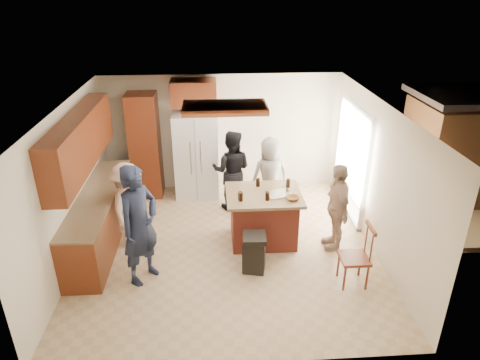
{
  "coord_description": "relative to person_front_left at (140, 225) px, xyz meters",
  "views": [
    {
      "loc": [
        -0.2,
        -6.24,
        4.22
      ],
      "look_at": [
        0.24,
        0.3,
        1.15
      ],
      "focal_mm": 32.0,
      "sensor_mm": 36.0,
      "label": 1
    }
  ],
  "objects": [
    {
      "name": "person_behind_right",
      "position": [
        2.2,
        1.98,
        -0.17
      ],
      "size": [
        0.85,
        0.65,
        1.55
      ],
      "primitive_type": "imported",
      "rotation": [
        0.0,
        0.0,
        3.36
      ],
      "color": "gray",
      "rests_on": "ground"
    },
    {
      "name": "refrigerator",
      "position": [
        0.76,
        2.85,
        -0.05
      ],
      "size": [
        0.9,
        0.76,
        1.8
      ],
      "color": "white",
      "rests_on": "ground"
    },
    {
      "name": "person_counter",
      "position": [
        -0.35,
        0.97,
        -0.19
      ],
      "size": [
        0.55,
        1.02,
        1.52
      ],
      "primitive_type": "imported",
      "rotation": [
        0.0,
        0.0,
        1.47
      ],
      "color": "tan",
      "rests_on": "ground"
    },
    {
      "name": "kitchen_island",
      "position": [
        1.96,
        0.93,
        -0.47
      ],
      "size": [
        1.28,
        1.03,
        0.93
      ],
      "color": "#A23A29",
      "rests_on": "ground"
    },
    {
      "name": "person_front_left",
      "position": [
        0.0,
        0.0,
        0.0
      ],
      "size": [
        0.82,
        0.86,
        1.9
      ],
      "primitive_type": "imported",
      "rotation": [
        0.0,
        0.0,
        0.94
      ],
      "color": "#1A2034",
      "rests_on": "ground"
    },
    {
      "name": "room_shell",
      "position": [
        5.69,
        2.37,
        -0.08
      ],
      "size": [
        8.0,
        5.2,
        5.0
      ],
      "color": "tan",
      "rests_on": "ground"
    },
    {
      "name": "trash_bin",
      "position": [
        1.72,
        0.09,
        -0.63
      ],
      "size": [
        0.4,
        0.4,
        0.63
      ],
      "color": "black",
      "rests_on": "ground"
    },
    {
      "name": "island_items",
      "position": [
        2.12,
        0.83,
        0.02
      ],
      "size": [
        1.03,
        0.7,
        0.15
      ],
      "color": "silver",
      "rests_on": "kitchen_island"
    },
    {
      "name": "back_wall_units",
      "position": [
        -0.02,
        2.93,
        0.43
      ],
      "size": [
        1.8,
        0.6,
        2.45
      ],
      "color": "maroon",
      "rests_on": "ground"
    },
    {
      "name": "spindle_chair",
      "position": [
        3.2,
        -0.35,
        -0.49
      ],
      "size": [
        0.42,
        0.42,
        0.99
      ],
      "color": "maroon",
      "rests_on": "ground"
    },
    {
      "name": "left_cabinetry",
      "position": [
        -0.93,
        1.13,
        0.01
      ],
      "size": [
        0.64,
        3.0,
        2.3
      ],
      "color": "maroon",
      "rests_on": "ground"
    },
    {
      "name": "person_behind_left",
      "position": [
        1.47,
        2.2,
        -0.13
      ],
      "size": [
        0.87,
        0.63,
        1.63
      ],
      "primitive_type": "imported",
      "rotation": [
        0.0,
        0.0,
        2.95
      ],
      "color": "black",
      "rests_on": "ground"
    },
    {
      "name": "person_side_right",
      "position": [
        3.16,
        0.66,
        -0.17
      ],
      "size": [
        0.47,
        0.91,
        1.55
      ],
      "primitive_type": "imported",
      "rotation": [
        0.0,
        0.0,
        -1.56
      ],
      "color": "tan",
      "rests_on": "ground"
    }
  ]
}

